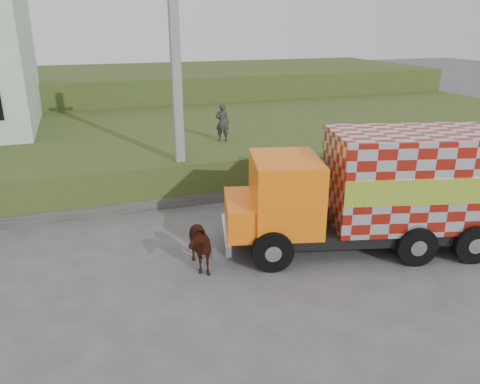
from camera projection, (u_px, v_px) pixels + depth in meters
name	position (u px, v px, depth m)	size (l,w,h in m)	color
ground	(253.00, 252.00, 13.05)	(120.00, 120.00, 0.00)	#474749
embankment	(177.00, 144.00, 21.68)	(40.00, 12.00, 1.50)	#2A541C
embankment_far	(140.00, 93.00, 32.07)	(40.00, 12.00, 3.00)	#2A541C
retaining_strip	(156.00, 203.00, 16.10)	(16.00, 0.50, 0.40)	#595651
utility_pole	(177.00, 86.00, 15.44)	(1.20, 0.30, 8.00)	gray
cargo_truck	(375.00, 190.00, 12.85)	(7.79, 4.11, 3.32)	black
cow	(195.00, 244.00, 12.03)	(0.74, 1.63, 1.37)	black
pedestrian	(222.00, 122.00, 18.81)	(0.55, 0.36, 1.51)	#2C2927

